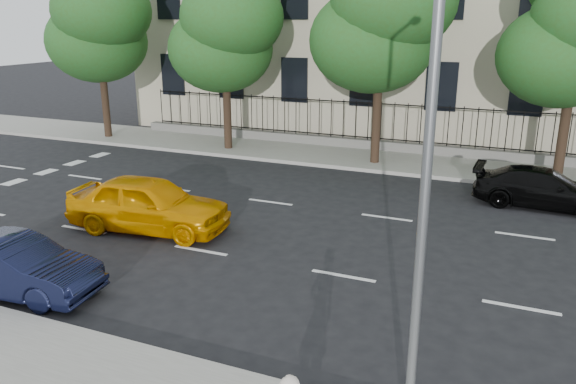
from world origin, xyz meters
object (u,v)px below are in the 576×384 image
at_px(yellow_taxi, 149,204).
at_px(black_sedan, 543,188).
at_px(navy_sedan, 14,266).
at_px(street_light, 439,83).

height_order(yellow_taxi, black_sedan, yellow_taxi).
distance_m(yellow_taxi, navy_sedan, 4.49).
relative_size(street_light, black_sedan, 1.83).
bearing_deg(street_light, navy_sedan, 176.41).
distance_m(street_light, yellow_taxi, 10.93).
xyz_separation_m(street_light, navy_sedan, (-9.05, 0.57, -4.50)).
xyz_separation_m(yellow_taxi, navy_sedan, (-0.37, -4.47, -0.16)).
bearing_deg(street_light, black_sedan, 80.64).
relative_size(street_light, yellow_taxi, 1.69).
height_order(street_light, yellow_taxi, street_light).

